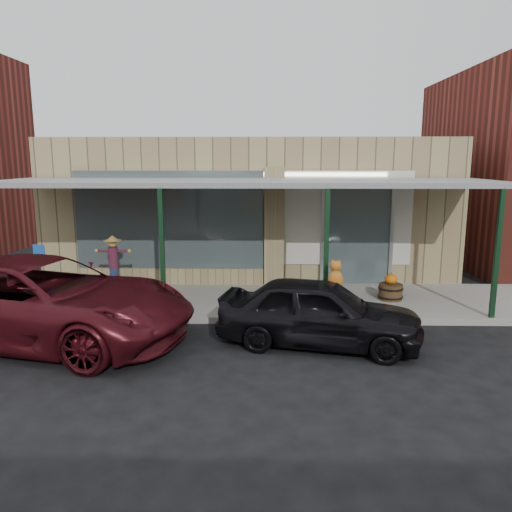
{
  "coord_description": "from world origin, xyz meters",
  "views": [
    {
      "loc": [
        0.51,
        -8.58,
        3.6
      ],
      "look_at": [
        0.26,
        2.6,
        1.43
      ],
      "focal_mm": 35.0,
      "sensor_mm": 36.0,
      "label": 1
    }
  ],
  "objects_px": {
    "barrel_scarecrow": "(114,275)",
    "barrel_pumpkin": "(391,290)",
    "handicap_sign": "(40,269)",
    "car_maroon": "(42,301)",
    "parked_sedan": "(319,312)"
  },
  "relations": [
    {
      "from": "barrel_scarecrow",
      "to": "barrel_pumpkin",
      "type": "bearing_deg",
      "value": -17.94
    },
    {
      "from": "barrel_pumpkin",
      "to": "handicap_sign",
      "type": "xyz_separation_m",
      "value": [
        -8.26,
        -1.16,
        0.76
      ]
    },
    {
      "from": "barrel_scarecrow",
      "to": "car_maroon",
      "type": "relative_size",
      "value": 0.26
    },
    {
      "from": "barrel_scarecrow",
      "to": "handicap_sign",
      "type": "height_order",
      "value": "handicap_sign"
    },
    {
      "from": "barrel_scarecrow",
      "to": "handicap_sign",
      "type": "bearing_deg",
      "value": -146.33
    },
    {
      "from": "barrel_pumpkin",
      "to": "car_maroon",
      "type": "xyz_separation_m",
      "value": [
        -7.57,
        -2.69,
        0.44
      ]
    },
    {
      "from": "barrel_scarecrow",
      "to": "barrel_pumpkin",
      "type": "distance_m",
      "value": 7.04
    },
    {
      "from": "parked_sedan",
      "to": "car_maroon",
      "type": "relative_size",
      "value": 0.69
    },
    {
      "from": "barrel_pumpkin",
      "to": "parked_sedan",
      "type": "distance_m",
      "value": 3.47
    },
    {
      "from": "barrel_scarecrow",
      "to": "car_maroon",
      "type": "distance_m",
      "value": 3.02
    },
    {
      "from": "car_maroon",
      "to": "barrel_scarecrow",
      "type": "bearing_deg",
      "value": 1.85
    },
    {
      "from": "parked_sedan",
      "to": "handicap_sign",
      "type": "bearing_deg",
      "value": 87.92
    },
    {
      "from": "handicap_sign",
      "to": "parked_sedan",
      "type": "height_order",
      "value": "handicap_sign"
    },
    {
      "from": "handicap_sign",
      "to": "car_maroon",
      "type": "distance_m",
      "value": 1.71
    },
    {
      "from": "barrel_scarecrow",
      "to": "parked_sedan",
      "type": "relative_size",
      "value": 0.37
    }
  ]
}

